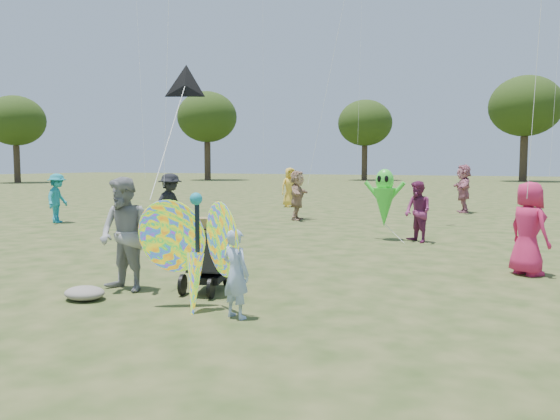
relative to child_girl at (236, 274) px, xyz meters
The scene contains 16 objects.
ground 1.21m from the child_girl, 112.01° to the left, with size 160.00×160.00×0.00m, color #51592B.
child_girl is the anchor object (origin of this frame).
adult_man 2.25m from the child_girl, 166.77° to the left, with size 0.82×0.64×1.68m, color gray.
grey_bag 2.37m from the child_girl, behind, with size 0.58×0.48×0.19m, color gray.
crowd_a 5.36m from the child_girl, 54.19° to the left, with size 0.77×0.50×1.57m, color #C92052.
crowd_b 7.97m from the child_girl, 132.48° to the left, with size 1.04×0.60×1.61m, color black.
crowd_d 11.57m from the child_girl, 110.10° to the left, with size 1.52×0.48×1.64m, color tan.
crowd_e 7.41m from the child_girl, 84.72° to the left, with size 0.71×0.55×1.46m, color #7D295A.
crowd_g 16.91m from the child_girl, 112.29° to the left, with size 0.83×0.54×1.69m, color yellow.
crowd_i 12.47m from the child_girl, 146.93° to the left, with size 1.00×0.58×1.55m, color teal.
crowd_j 16.08m from the child_girl, 87.72° to the left, with size 1.70×0.54×1.84m, color #B36679.
jogging_stroller 1.48m from the child_girl, 134.09° to the left, with size 0.69×1.12×1.09m.
butterfly_kite 0.67m from the child_girl, behind, with size 1.74×0.75×1.71m.
delta_kite_rig 4.47m from the child_girl, 134.62° to the left, with size 1.19×2.27×2.32m.
alien_kite 7.48m from the child_girl, 91.15° to the left, with size 1.12×0.69×1.74m.
tree_line 46.54m from the child_girl, 85.95° to the left, with size 91.78×33.60×10.79m.
Camera 1 is at (3.69, -6.63, 1.87)m, focal length 35.00 mm.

